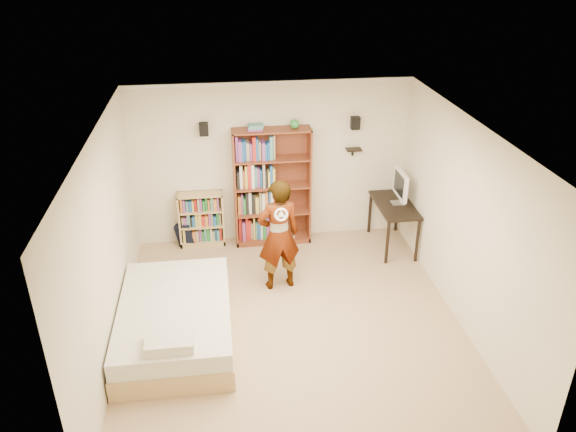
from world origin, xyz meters
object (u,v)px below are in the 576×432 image
at_px(tall_bookshelf, 272,187).
at_px(low_bookshelf, 202,219).
at_px(computer_desk, 393,225).
at_px(person, 279,235).
at_px(daybed, 175,316).

relative_size(tall_bookshelf, low_bookshelf, 2.13).
distance_m(computer_desk, person, 2.27).
xyz_separation_m(low_bookshelf, person, (1.13, -1.43, 0.39)).
relative_size(daybed, person, 1.28).
distance_m(tall_bookshelf, daybed, 2.91).
relative_size(tall_bookshelf, computer_desk, 1.73).
xyz_separation_m(low_bookshelf, daybed, (-0.33, -2.44, -0.14)).
xyz_separation_m(daybed, person, (1.46, 1.01, 0.53)).
distance_m(low_bookshelf, daybed, 2.46).
bearing_deg(low_bookshelf, person, -51.67).
bearing_deg(computer_desk, daybed, -150.57).
height_order(low_bookshelf, daybed, low_bookshelf).
bearing_deg(computer_desk, low_bookshelf, 171.26).
xyz_separation_m(low_bookshelf, computer_desk, (3.13, -0.48, -0.08)).
bearing_deg(low_bookshelf, computer_desk, -8.74).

